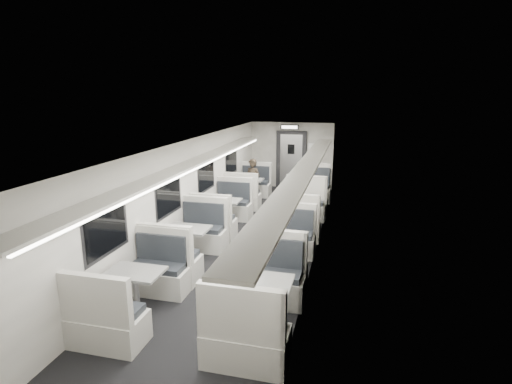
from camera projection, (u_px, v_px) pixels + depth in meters
The scene contains 19 objects.
room at pixel (250, 195), 8.97m from camera, with size 3.24×12.24×2.64m.
booth_left_a at pixel (249, 190), 12.88m from camera, with size 1.05×2.13×1.14m.
booth_left_b at pixel (224, 213), 10.42m from camera, with size 1.06×2.14×1.15m.
booth_left_c at pixel (188, 245), 8.22m from camera, with size 1.08×2.20×1.18m.
booth_left_d at pixel (136, 292), 6.30m from camera, with size 1.06×2.15×1.15m.
booth_right_a at pixel (310, 195), 12.16m from camera, with size 1.13×2.30×1.23m.
booth_right_b at pixel (302, 214), 10.36m from camera, with size 1.08×2.19×1.17m.
booth_right_c at pixel (285, 251), 7.95m from camera, with size 1.03×2.10×1.12m.
booth_right_d at pixel (261, 303), 5.94m from camera, with size 1.11×2.25×1.21m.
passenger at pixel (253, 182), 12.48m from camera, with size 0.53×0.35×1.45m, color black.
window_a at pixel (232, 161), 12.48m from camera, with size 0.02×1.18×0.84m, color black.
window_b at pixel (206, 175), 10.41m from camera, with size 0.02×1.18×0.84m, color black.
window_c at pixel (169, 196), 8.33m from camera, with size 0.02×1.18×0.84m, color black.
window_d at pixel (106, 230), 6.26m from camera, with size 0.02×1.18×0.84m, color black.
luggage_rack_left at pixel (192, 164), 8.80m from camera, with size 0.46×10.40×0.09m.
luggage_rack_right at pixel (304, 169), 8.22m from camera, with size 0.46×10.40×0.09m.
vestibule_door at pixel (291, 160), 14.59m from camera, with size 1.10×0.13×2.10m.
exit_sign at pixel (290, 127), 13.83m from camera, with size 0.62×0.12×0.16m.
wall_notice at pixel (312, 148), 14.29m from camera, with size 0.32×0.02×0.40m, color white.
Camera 1 is at (2.22, -8.39, 3.46)m, focal length 28.00 mm.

